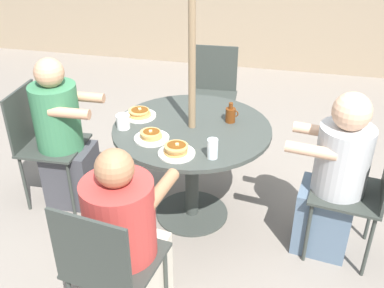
{
  "coord_description": "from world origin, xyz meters",
  "views": [
    {
      "loc": [
        0.59,
        -2.59,
        2.14
      ],
      "look_at": [
        0.0,
        0.0,
        0.6
      ],
      "focal_mm": 42.0,
      "sensor_mm": 36.0,
      "label": 1
    }
  ],
  "objects": [
    {
      "name": "ground_plane",
      "position": [
        0.0,
        0.0,
        0.0
      ],
      "size": [
        12.0,
        12.0,
        0.0
      ],
      "primitive_type": "plane",
      "color": "gray"
    },
    {
      "name": "umbrella_pole",
      "position": [
        0.0,
        0.0,
        1.15
      ],
      "size": [
        0.05,
        0.05,
        2.3
      ],
      "primitive_type": "cylinder",
      "color": "#846B4C",
      "rests_on": "ground"
    },
    {
      "name": "patio_chair_north",
      "position": [
        -0.17,
        -1.11,
        0.53
      ],
      "size": [
        0.49,
        0.49,
        0.9
      ],
      "rotation": [
        0.0,
        0.0,
        -0.15
      ],
      "color": "#333833",
      "rests_on": "ground"
    },
    {
      "name": "patio_chair_south",
      "position": [
        -0.06,
        1.12,
        0.53
      ],
      "size": [
        0.45,
        0.45,
        0.9
      ],
      "rotation": [
        0.0,
        0.0,
        -3.08
      ],
      "color": "#333833",
      "rests_on": "ground"
    },
    {
      "name": "diner_east",
      "position": [
        0.94,
        -0.14,
        0.53
      ],
      "size": [
        0.52,
        0.39,
        1.13
      ],
      "rotation": [
        0.0,
        0.0,
        1.43
      ],
      "color": "slate",
      "rests_on": "ground"
    },
    {
      "name": "syrup_bottle",
      "position": [
        0.24,
        0.13,
        0.79
      ],
      "size": [
        0.09,
        0.07,
        0.14
      ],
      "color": "#602D0F",
      "rests_on": "patio_table"
    },
    {
      "name": "coffee_cup",
      "position": [
        -0.44,
        -0.12,
        0.78
      ],
      "size": [
        0.09,
        0.09,
        0.09
      ],
      "color": "white",
      "rests_on": "patio_table"
    },
    {
      "name": "pancake_plate_b",
      "position": [
        -0.21,
        -0.22,
        0.76
      ],
      "size": [
        0.22,
        0.22,
        0.07
      ],
      "color": "silver",
      "rests_on": "patio_table"
    },
    {
      "name": "patio_table",
      "position": [
        0.0,
        0.0,
        0.59
      ],
      "size": [
        1.07,
        1.07,
        0.74
      ],
      "color": "#383D38",
      "rests_on": "ground"
    },
    {
      "name": "pancake_plate_a",
      "position": [
        -0.39,
        0.07,
        0.76
      ],
      "size": [
        0.22,
        0.22,
        0.06
      ],
      "color": "silver",
      "rests_on": "patio_table"
    },
    {
      "name": "diner_north",
      "position": [
        -0.14,
        -0.94,
        0.49
      ],
      "size": [
        0.42,
        0.54,
        1.09
      ],
      "rotation": [
        0.0,
        0.0,
        -0.15
      ],
      "color": "beige",
      "rests_on": "ground"
    },
    {
      "name": "back_fence",
      "position": [
        0.0,
        3.23,
        0.85
      ],
      "size": [
        10.0,
        0.06,
        1.7
      ],
      "primitive_type": "cube",
      "color": "gray",
      "rests_on": "ground"
    },
    {
      "name": "pancake_plate_c",
      "position": [
        -0.01,
        -0.37,
        0.76
      ],
      "size": [
        0.22,
        0.22,
        0.08
      ],
      "color": "silver",
      "rests_on": "patio_table"
    },
    {
      "name": "patio_chair_west",
      "position": [
        -1.12,
        -0.04,
        0.53
      ],
      "size": [
        0.44,
        0.44,
        0.9
      ],
      "rotation": [
        0.0,
        0.0,
        -1.54
      ],
      "color": "#333833",
      "rests_on": "ground"
    },
    {
      "name": "patio_chair_east",
      "position": [
        1.11,
        -0.16,
        0.53
      ],
      "size": [
        0.49,
        0.49,
        0.9
      ],
      "rotation": [
        0.0,
        0.0,
        1.43
      ],
      "color": "#333833",
      "rests_on": "ground"
    },
    {
      "name": "diner_west",
      "position": [
        -0.95,
        -0.03,
        0.53
      ],
      "size": [
        0.48,
        0.34,
        1.15
      ],
      "rotation": [
        0.0,
        0.0,
        -1.54
      ],
      "color": "#3D3D42",
      "rests_on": "ground"
    },
    {
      "name": "drinking_glass_a",
      "position": [
        0.21,
        -0.35,
        0.8
      ],
      "size": [
        0.06,
        0.06,
        0.12
      ],
      "primitive_type": "cylinder",
      "color": "silver",
      "rests_on": "patio_table"
    }
  ]
}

